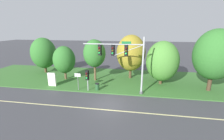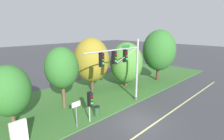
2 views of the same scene
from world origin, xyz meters
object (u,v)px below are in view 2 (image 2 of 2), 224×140
(traffic_signal_mast, at_px, (124,63))
(tree_mid_verge, at_px, (92,60))
(trash_bin, at_px, (97,111))
(route_sign_post, at_px, (76,110))
(pedestrian_signal_near_kerb, at_px, (90,101))
(tree_behind_signpost, at_px, (62,68))
(tree_tall_centre, at_px, (126,63))
(tree_left_of_mast, at_px, (9,91))
(info_kiosk, at_px, (19,134))
(tree_right_far, at_px, (159,50))

(traffic_signal_mast, height_order, tree_mid_verge, traffic_signal_mast)
(trash_bin, bearing_deg, route_sign_post, -171.72)
(pedestrian_signal_near_kerb, distance_m, trash_bin, 1.98)
(tree_behind_signpost, distance_m, tree_tall_centre, 9.87)
(tree_left_of_mast, bearing_deg, traffic_signal_mast, -21.85)
(traffic_signal_mast, bearing_deg, tree_left_of_mast, 158.15)
(info_kiosk, bearing_deg, tree_behind_signpost, 31.45)
(route_sign_post, relative_size, info_kiosk, 1.22)
(tree_behind_signpost, relative_size, tree_right_far, 0.80)
(tree_tall_centre, xyz_separation_m, info_kiosk, (-15.18, -3.29, -2.43))
(traffic_signal_mast, bearing_deg, tree_mid_verge, 84.00)
(info_kiosk, bearing_deg, tree_right_far, 4.70)
(pedestrian_signal_near_kerb, relative_size, tree_tall_centre, 0.45)
(traffic_signal_mast, height_order, tree_tall_centre, traffic_signal_mast)
(traffic_signal_mast, distance_m, trash_bin, 5.38)
(tree_tall_centre, bearing_deg, traffic_signal_mast, -142.03)
(tree_tall_centre, bearing_deg, tree_mid_verge, 156.03)
(tree_tall_centre, bearing_deg, tree_right_far, -14.92)
(traffic_signal_mast, relative_size, trash_bin, 7.94)
(tree_mid_verge, bearing_deg, info_kiosk, -153.66)
(tree_behind_signpost, bearing_deg, tree_left_of_mast, -178.21)
(traffic_signal_mast, xyz_separation_m, trash_bin, (-3.42, 0.27, -4.14))
(tree_behind_signpost, bearing_deg, route_sign_post, -106.20)
(tree_behind_signpost, distance_m, info_kiosk, 7.06)
(trash_bin, bearing_deg, pedestrian_signal_near_kerb, -154.95)
(info_kiosk, relative_size, trash_bin, 2.04)
(tree_tall_centre, height_order, tree_right_far, tree_right_far)
(pedestrian_signal_near_kerb, relative_size, trash_bin, 3.02)
(tree_mid_verge, xyz_separation_m, tree_right_far, (10.35, -3.56, 0.63))
(tree_left_of_mast, distance_m, tree_right_far, 20.63)
(tree_left_of_mast, xyz_separation_m, tree_tall_centre, (14.68, 0.17, 0.25))
(tree_mid_verge, relative_size, tree_right_far, 0.88)
(tree_left_of_mast, relative_size, trash_bin, 5.64)
(tree_tall_centre, xyz_separation_m, tree_right_far, (5.85, -1.56, 1.34))
(pedestrian_signal_near_kerb, bearing_deg, route_sign_post, 172.49)
(tree_behind_signpost, relative_size, tree_mid_verge, 0.91)
(traffic_signal_mast, relative_size, info_kiosk, 3.88)
(tree_left_of_mast, height_order, tree_right_far, tree_right_far)
(route_sign_post, xyz_separation_m, info_kiosk, (-4.16, 0.81, -0.57))
(trash_bin, bearing_deg, tree_left_of_mast, 149.83)
(route_sign_post, bearing_deg, info_kiosk, 169.04)
(tree_behind_signpost, bearing_deg, trash_bin, -70.89)
(tree_left_of_mast, distance_m, info_kiosk, 3.83)
(traffic_signal_mast, xyz_separation_m, tree_mid_verge, (0.63, 6.00, -0.54))
(route_sign_post, xyz_separation_m, tree_left_of_mast, (-3.66, 3.92, 1.60))
(traffic_signal_mast, distance_m, tree_tall_centre, 6.62)
(trash_bin, bearing_deg, tree_behind_signpost, 109.11)
(tree_behind_signpost, xyz_separation_m, trash_bin, (1.29, -3.71, -3.73))
(route_sign_post, distance_m, tree_right_far, 17.35)
(tree_mid_verge, height_order, tree_tall_centre, tree_mid_verge)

